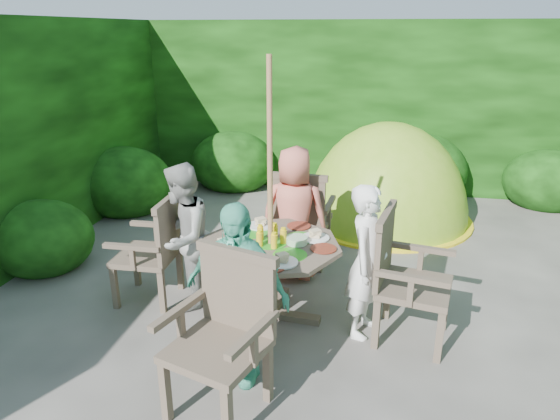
% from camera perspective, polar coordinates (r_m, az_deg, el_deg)
% --- Properties ---
extents(ground, '(60.00, 60.00, 0.00)m').
position_cam_1_polar(ground, '(4.64, 9.55, -11.03)').
color(ground, '#4A4642').
rests_on(ground, ground).
extents(hedge_enclosure, '(9.00, 9.00, 2.50)m').
position_cam_1_polar(hedge_enclosure, '(5.44, 10.90, 7.75)').
color(hedge_enclosure, black).
rests_on(hedge_enclosure, ground).
extents(patio_table, '(1.29, 1.29, 0.84)m').
position_cam_1_polar(patio_table, '(4.19, -1.03, -5.20)').
color(patio_table, '#45392D').
rests_on(patio_table, ground).
extents(parasol_pole, '(0.05, 0.05, 2.20)m').
position_cam_1_polar(parasol_pole, '(4.00, -1.13, 1.45)').
color(parasol_pole, olive).
rests_on(parasol_pole, ground).
extents(garden_chair_right, '(0.65, 0.70, 1.02)m').
position_cam_1_polar(garden_chair_right, '(4.06, 13.95, -7.32)').
color(garden_chair_right, '#45392D').
rests_on(garden_chair_right, ground).
extents(garden_chair_left, '(0.53, 0.59, 0.96)m').
position_cam_1_polar(garden_chair_left, '(4.64, -14.15, -4.29)').
color(garden_chair_left, '#45392D').
rests_on(garden_chair_left, ground).
extents(garden_chair_back, '(0.63, 0.57, 1.00)m').
position_cam_1_polar(garden_chair_back, '(5.18, 2.43, -0.79)').
color(garden_chair_back, '#45392D').
rests_on(garden_chair_back, ground).
extents(garden_chair_front, '(0.75, 0.70, 1.02)m').
position_cam_1_polar(garden_chair_front, '(3.31, -6.38, -13.69)').
color(garden_chair_front, '#45392D').
rests_on(garden_chair_front, ground).
extents(child_right, '(0.41, 0.53, 1.27)m').
position_cam_1_polar(child_right, '(4.03, 9.92, -5.85)').
color(child_right, white).
rests_on(child_right, ground).
extents(child_left, '(0.53, 0.66, 1.32)m').
position_cam_1_polar(child_left, '(4.44, -11.04, -3.10)').
color(child_left, '#969792').
rests_on(child_left, ground).
extents(child_back, '(0.67, 0.44, 1.34)m').
position_cam_1_polar(child_back, '(4.87, 1.64, -0.47)').
color(child_back, '#D26A57').
rests_on(child_back, ground).
extents(child_front, '(0.83, 0.47, 1.33)m').
position_cam_1_polar(child_front, '(3.48, -4.97, -9.47)').
color(child_front, '#53C2A1').
rests_on(child_front, ground).
extents(dome_tent, '(2.25, 2.25, 2.56)m').
position_cam_1_polar(dome_tent, '(6.76, 11.84, -0.97)').
color(dome_tent, '#7FB322').
rests_on(dome_tent, ground).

